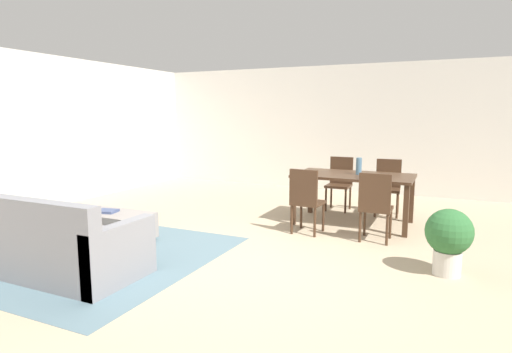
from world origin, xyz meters
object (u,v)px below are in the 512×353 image
at_px(couch, 43,244).
at_px(potted_plant, 449,237).
at_px(dining_chair_far_left, 340,180).
at_px(book_on_ottoman, 107,211).
at_px(dining_chair_far_right, 388,184).
at_px(dining_chair_near_left, 306,197).
at_px(ottoman_table, 115,225).
at_px(vase_centerpiece, 359,166).
at_px(dining_chair_near_right, 375,203).
at_px(dining_table, 354,180).

xyz_separation_m(couch, potted_plant, (3.90, 1.69, 0.12)).
xyz_separation_m(dining_chair_far_left, book_on_ottoman, (-2.31, -3.16, -0.12)).
bearing_deg(dining_chair_far_right, potted_plant, -69.28).
bearing_deg(dining_chair_near_left, dining_chair_far_left, 88.41).
distance_m(ottoman_table, potted_plant, 4.02).
distance_m(dining_chair_near_left, dining_chair_far_left, 1.74).
relative_size(couch, vase_centerpiece, 8.58).
relative_size(couch, dining_chair_far_right, 2.37).
bearing_deg(dining_chair_far_left, book_on_ottoman, -126.15).
bearing_deg(potted_plant, dining_chair_far_right, 110.72).
xyz_separation_m(dining_chair_near_right, book_on_ottoman, (-3.19, -1.44, -0.12)).
bearing_deg(dining_chair_near_left, vase_centerpiece, 58.57).
bearing_deg(vase_centerpiece, dining_table, -160.21).
distance_m(dining_table, book_on_ottoman, 3.56).
bearing_deg(couch, dining_table, 52.91).
relative_size(dining_chair_near_left, book_on_ottoman, 3.54).
bearing_deg(vase_centerpiece, book_on_ottoman, -140.57).
bearing_deg(dining_chair_far_right, ottoman_table, -134.35).
bearing_deg(vase_centerpiece, dining_chair_far_left, 119.70).
bearing_deg(book_on_ottoman, dining_chair_near_left, 32.15).
distance_m(dining_table, dining_chair_far_right, 0.94).
distance_m(ottoman_table, dining_table, 3.48).
bearing_deg(dining_chair_far_right, couch, -124.92).
relative_size(couch, dining_table, 1.26).
distance_m(dining_table, dining_chair_far_left, 0.99).
relative_size(couch, dining_chair_near_left, 2.37).
distance_m(dining_chair_far_left, dining_chair_far_right, 0.82).
xyz_separation_m(dining_chair_far_left, vase_centerpiece, (0.49, -0.86, 0.37)).
bearing_deg(vase_centerpiece, dining_chair_near_left, -121.43).
bearing_deg(dining_table, book_on_ottoman, -140.19).
height_order(couch, dining_table, couch).
xyz_separation_m(dining_chair_near_left, dining_chair_far_right, (0.86, 1.70, 0.00)).
xyz_separation_m(ottoman_table, dining_chair_near_right, (3.09, 1.41, 0.30)).
xyz_separation_m(dining_chair_far_left, dining_chair_far_right, (0.82, -0.04, 0.00)).
distance_m(dining_chair_near_right, potted_plant, 1.23).
distance_m(dining_chair_near_left, potted_plant, 2.00).
relative_size(dining_table, book_on_ottoman, 6.67).
xyz_separation_m(couch, book_on_ottoman, (-0.17, 1.10, 0.11)).
relative_size(ottoman_table, dining_chair_near_right, 1.09).
bearing_deg(dining_chair_far_left, dining_chair_near_right, -62.67).
relative_size(vase_centerpiece, potted_plant, 0.36).
bearing_deg(dining_chair_near_left, dining_chair_far_right, 63.03).
bearing_deg(dining_chair_near_right, dining_chair_far_left, 117.33).
bearing_deg(dining_table, dining_chair_near_right, -60.94).
bearing_deg(ottoman_table, dining_chair_near_right, 24.48).
height_order(dining_table, dining_chair_near_right, dining_chair_near_right).
xyz_separation_m(dining_table, vase_centerpiece, (0.07, 0.02, 0.21)).
distance_m(ottoman_table, dining_chair_near_right, 3.41).
bearing_deg(couch, vase_centerpiece, 52.40).
height_order(book_on_ottoman, potted_plant, potted_plant).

